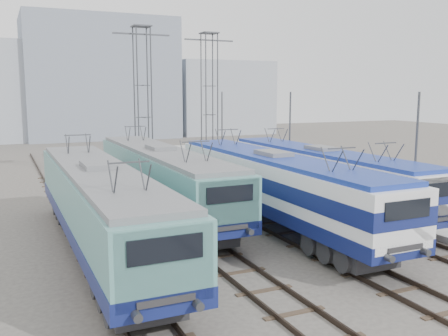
% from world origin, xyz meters
% --- Properties ---
extents(ground, '(160.00, 160.00, 0.00)m').
position_xyz_m(ground, '(0.00, 0.00, 0.00)').
color(ground, '#514C47').
extents(platform, '(4.00, 70.00, 0.30)m').
position_xyz_m(platform, '(10.20, 8.00, 0.15)').
color(platform, '#9E9E99').
rests_on(platform, ground).
extents(locomotive_far_left, '(2.96, 18.73, 3.52)m').
position_xyz_m(locomotive_far_left, '(-6.75, 4.27, 2.33)').
color(locomotive_far_left, navy).
rests_on(locomotive_far_left, ground).
extents(locomotive_center_left, '(2.94, 18.61, 3.50)m').
position_xyz_m(locomotive_center_left, '(-2.25, 9.96, 2.31)').
color(locomotive_center_left, navy).
rests_on(locomotive_center_left, ground).
extents(locomotive_center_right, '(2.94, 18.59, 3.49)m').
position_xyz_m(locomotive_center_right, '(2.25, 5.10, 2.37)').
color(locomotive_center_right, navy).
rests_on(locomotive_center_right, ground).
extents(locomotive_far_right, '(2.81, 17.74, 3.34)m').
position_xyz_m(locomotive_far_right, '(6.75, 7.29, 2.27)').
color(locomotive_far_right, navy).
rests_on(locomotive_far_right, ground).
extents(catenary_tower_west, '(4.50, 1.20, 12.00)m').
position_xyz_m(catenary_tower_west, '(0.00, 22.00, 6.64)').
color(catenary_tower_west, '#3F4247').
rests_on(catenary_tower_west, ground).
extents(catenary_tower_east, '(4.50, 1.20, 12.00)m').
position_xyz_m(catenary_tower_east, '(6.50, 24.00, 6.64)').
color(catenary_tower_east, '#3F4247').
rests_on(catenary_tower_east, ground).
extents(mast_front, '(0.12, 0.12, 7.00)m').
position_xyz_m(mast_front, '(8.60, 2.00, 3.50)').
color(mast_front, '#3F4247').
rests_on(mast_front, ground).
extents(mast_mid, '(0.12, 0.12, 7.00)m').
position_xyz_m(mast_mid, '(8.60, 14.00, 3.50)').
color(mast_mid, '#3F4247').
rests_on(mast_mid, ground).
extents(mast_rear, '(0.12, 0.12, 7.00)m').
position_xyz_m(mast_rear, '(8.60, 26.00, 3.50)').
color(mast_rear, '#3F4247').
rests_on(mast_rear, ground).
extents(building_center, '(22.00, 14.00, 18.00)m').
position_xyz_m(building_center, '(4.00, 62.00, 9.00)').
color(building_center, gray).
rests_on(building_center, ground).
extents(building_east, '(16.00, 12.00, 12.00)m').
position_xyz_m(building_east, '(24.00, 62.00, 6.00)').
color(building_east, '#98A0AC').
rests_on(building_east, ground).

